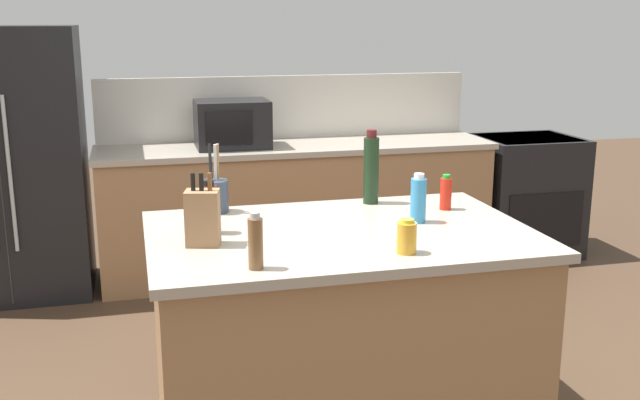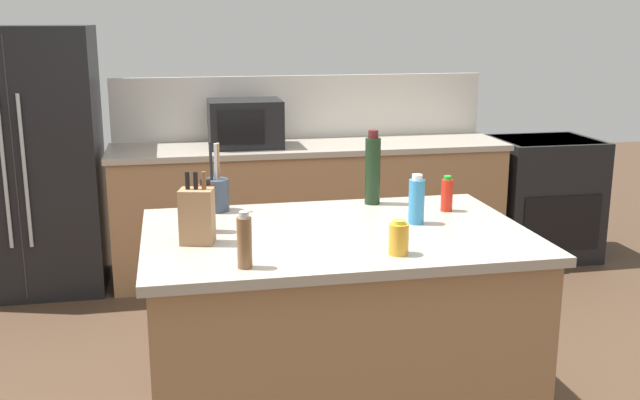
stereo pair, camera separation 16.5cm
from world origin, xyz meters
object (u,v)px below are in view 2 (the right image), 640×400
microwave (245,123)px  knife_block (197,216)px  wine_bottle (373,169)px  pepper_grinder (244,241)px  honey_jar (399,238)px  hot_sauce_bottle (447,194)px  vinegar_bottle (206,207)px  refrigerator (25,161)px  utensil_crock (216,194)px  range_oven (542,197)px  dish_soap_bottle (416,201)px

microwave → knife_block: (-0.42, -2.26, -0.05)m
knife_block → wine_bottle: size_ratio=0.81×
knife_block → wine_bottle: (0.85, 0.49, 0.05)m
wine_bottle → pepper_grinder: bearing=-130.2°
microwave → wine_bottle: (0.43, -1.77, 0.01)m
wine_bottle → honey_jar: wine_bottle is taller
hot_sauce_bottle → pepper_grinder: pepper_grinder is taller
microwave → vinegar_bottle: 2.13m
refrigerator → knife_block: size_ratio=6.08×
hot_sauce_bottle → honey_jar: hot_sauce_bottle is taller
utensil_crock → pepper_grinder: size_ratio=1.53×
microwave → hot_sauce_bottle: bearing=-69.7°
range_oven → dish_soap_bottle: 2.84m
knife_block → microwave: bearing=92.6°
refrigerator → pepper_grinder: refrigerator is taller
microwave → dish_soap_bottle: 2.22m
utensil_crock → dish_soap_bottle: (0.84, -0.40, 0.02)m
knife_block → honey_jar: size_ratio=2.15×
microwave → vinegar_bottle: (-0.38, -2.10, -0.06)m
vinegar_bottle → refrigerator: bearing=116.9°
utensil_crock → pepper_grinder: 0.84m
pepper_grinder → vinegar_bottle: bearing=102.3°
knife_block → wine_bottle: 0.98m
refrigerator → hot_sauce_bottle: 2.99m
wine_bottle → refrigerator: bearing=136.2°
knife_block → pepper_grinder: bearing=-52.5°
range_oven → microwave: size_ratio=1.84×
knife_block → pepper_grinder: (0.15, -0.34, -0.02)m
utensil_crock → knife_block: bearing=-102.0°
honey_jar → pepper_grinder: bearing=-176.0°
hot_sauce_bottle → honey_jar: (-0.41, -0.59, -0.02)m
microwave → utensil_crock: bearing=-100.2°
range_oven → knife_block: (-2.70, -2.26, 0.59)m
knife_block → utensil_crock: utensil_crock is taller
hot_sauce_bottle → dish_soap_bottle: bearing=-139.2°
knife_block → utensil_crock: size_ratio=0.91×
knife_block → dish_soap_bottle: 0.95m
vinegar_bottle → wine_bottle: size_ratio=0.63×
refrigerator → honey_jar: (1.79, -2.61, 0.12)m
range_oven → pepper_grinder: (-2.55, -2.60, 0.57)m
range_oven → utensil_crock: 3.18m
utensil_crock → honey_jar: (0.63, -0.80, -0.02)m
wine_bottle → utensil_crock: bearing=179.1°
knife_block → pepper_grinder: knife_block is taller
vinegar_bottle → utensil_crock: bearing=79.7°
knife_block → hot_sauce_bottle: knife_block is taller
range_oven → pepper_grinder: bearing=-134.4°
refrigerator → range_oven: bearing=-0.8°
knife_block → dish_soap_bottle: bearing=19.7°
pepper_grinder → microwave: bearing=84.1°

